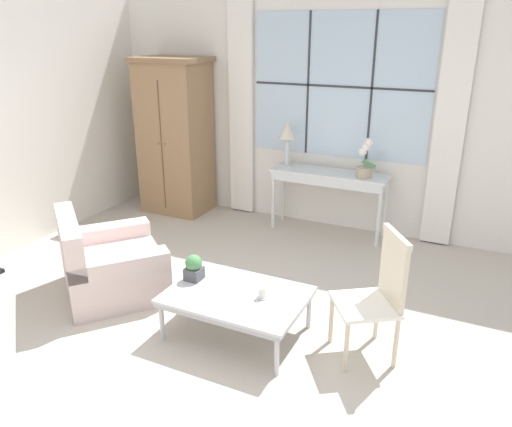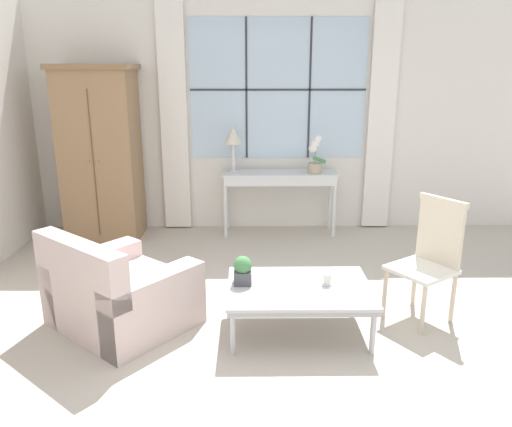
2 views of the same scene
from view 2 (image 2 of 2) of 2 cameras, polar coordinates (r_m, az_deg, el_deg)
name	(u,v)px [view 2 (image 2 of 2)]	position (r m, az deg, el deg)	size (l,w,h in m)	color
ground_plane	(297,351)	(3.82, 4.75, -15.40)	(14.00, 14.00, 0.00)	#BCB2A3
wall_back_windowed	(278,117)	(6.29, 2.49, 10.95)	(7.20, 0.14, 2.80)	silver
armoire	(101,153)	(6.20, -17.28, 6.57)	(0.92, 0.69, 2.04)	#93704C
console_table	(279,179)	(6.12, 2.69, 3.91)	(1.40, 0.40, 0.77)	silver
table_lamp	(233,138)	(6.04, -2.64, 8.58)	(0.23, 0.23, 0.55)	silver
potted_orchid	(315,158)	(6.06, 6.77, 6.34)	(0.23, 0.18, 0.46)	tan
armchair_upholstered	(119,295)	(4.18, -15.36, -8.98)	(1.32, 1.31, 0.80)	beige
side_chair_wooden	(430,253)	(4.29, 19.32, -4.29)	(0.61, 0.61, 1.01)	white
coffee_table	(299,291)	(3.93, 4.95, -8.79)	(1.11, 0.78, 0.38)	#BCBCC1
potted_plant_small	(243,270)	(3.90, -1.53, -6.46)	(0.14, 0.14, 0.23)	#4C4C51
pillar_candle	(327,280)	(3.94, 8.12, -7.52)	(0.09, 0.09, 0.10)	silver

